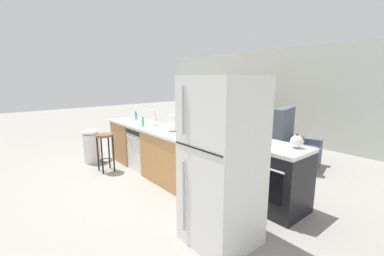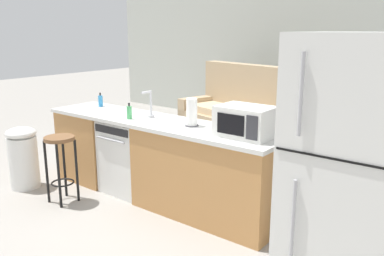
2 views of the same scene
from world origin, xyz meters
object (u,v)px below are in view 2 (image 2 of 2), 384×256
object	(u,v)px
paper_towel_roll	(192,113)
armchair	(353,143)
dishwasher	(132,156)
microwave	(246,121)
trash_bin	(23,157)
bar_stool	(60,155)
stove_range	(383,193)
dish_soap_bottle	(101,101)
refrigerator	(348,178)
soap_bottle	(129,112)
couch	(238,116)

from	to	relation	value
paper_towel_roll	armchair	xyz separation A→B (m)	(0.92, 2.38, -0.69)
dishwasher	paper_towel_roll	world-z (taller)	paper_towel_roll
microwave	trash_bin	world-z (taller)	microwave
trash_bin	bar_stool	bearing A→B (deg)	2.21
stove_range	armchair	distance (m)	2.03
dish_soap_bottle	refrigerator	bearing A→B (deg)	-11.94
soap_bottle	dish_soap_bottle	size ratio (longest dim) A/B	1.00
bar_stool	armchair	world-z (taller)	armchair
refrigerator	armchair	bearing A→B (deg)	105.44
microwave	trash_bin	distance (m)	2.77
armchair	refrigerator	bearing A→B (deg)	-74.56
soap_bottle	couch	size ratio (longest dim) A/B	0.08
trash_bin	armchair	xyz separation A→B (m)	(2.87, 3.14, -0.03)
stove_range	dish_soap_bottle	distance (m)	3.36
paper_towel_roll	refrigerator	bearing A→B (deg)	-18.26
couch	refrigerator	bearing A→B (deg)	-49.09
stove_range	bar_stool	xyz separation A→B (m)	(-2.96, -1.26, 0.08)
dishwasher	microwave	world-z (taller)	microwave
dish_soap_bottle	paper_towel_roll	bearing A→B (deg)	-4.56
couch	armchair	bearing A→B (deg)	-10.48
armchair	trash_bin	bearing A→B (deg)	-132.38
soap_bottle	trash_bin	xyz separation A→B (m)	(-1.21, -0.60, -0.59)
soap_bottle	microwave	bearing A→B (deg)	5.48
dishwasher	trash_bin	world-z (taller)	dishwasher
microwave	paper_towel_roll	xyz separation A→B (m)	(-0.64, 0.02, -0.00)
paper_towel_roll	couch	world-z (taller)	couch
dish_soap_bottle	armchair	xyz separation A→B (m)	(2.48, 2.26, -0.62)
stove_range	microwave	distance (m)	1.36
dishwasher	paper_towel_roll	xyz separation A→B (m)	(0.87, 0.02, 0.62)
dish_soap_bottle	couch	world-z (taller)	couch
dish_soap_bottle	armchair	world-z (taller)	armchair
refrigerator	trash_bin	size ratio (longest dim) A/B	2.48
dishwasher	paper_towel_roll	distance (m)	1.06
stove_range	paper_towel_roll	world-z (taller)	paper_towel_roll
paper_towel_roll	armchair	bearing A→B (deg)	68.99
trash_bin	soap_bottle	bearing A→B (deg)	26.45
stove_range	armchair	world-z (taller)	armchair
trash_bin	armchair	bearing A→B (deg)	47.62
stove_range	armchair	xyz separation A→B (m)	(-0.82, 1.86, -0.10)
paper_towel_roll	trash_bin	bearing A→B (deg)	-158.78
stove_range	microwave	bearing A→B (deg)	-153.34
stove_range	armchair	size ratio (longest dim) A/B	0.75
dishwasher	stove_range	xyz separation A→B (m)	(2.60, 0.55, 0.03)
soap_bottle	dishwasher	bearing A→B (deg)	133.23
dish_soap_bottle	trash_bin	xyz separation A→B (m)	(-0.39, -0.88, -0.59)
refrigerator	trash_bin	bearing A→B (deg)	-177.11
refrigerator	couch	distance (m)	4.45
stove_range	paper_towel_roll	bearing A→B (deg)	-163.11
stove_range	bar_stool	world-z (taller)	stove_range
couch	armchair	world-z (taller)	couch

